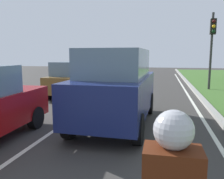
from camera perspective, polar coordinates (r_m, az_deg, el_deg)
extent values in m
plane|color=#383533|center=(11.57, 1.02, -2.05)|extent=(60.00, 60.00, 0.00)
cube|color=silver|center=(11.73, -2.33, -1.90)|extent=(0.12, 32.00, 0.01)
cube|color=silver|center=(11.43, 19.02, -2.64)|extent=(0.12, 32.00, 0.01)
cube|color=#9E9B93|center=(11.49, 21.52, -2.42)|extent=(0.24, 48.00, 0.12)
cube|color=navy|center=(7.05, 1.17, -1.17)|extent=(2.03, 4.55, 1.10)
cube|color=slate|center=(6.81, 0.91, 6.53)|extent=(1.77, 2.75, 0.80)
cylinder|color=black|center=(8.82, -2.16, -2.86)|extent=(0.24, 0.77, 0.76)
cylinder|color=black|center=(8.51, 9.23, -3.38)|extent=(0.24, 0.77, 0.76)
cylinder|color=black|center=(6.03, -10.39, -8.34)|extent=(0.24, 0.77, 0.76)
cylinder|color=black|center=(5.56, 6.50, -9.70)|extent=(0.24, 0.77, 0.76)
cylinder|color=black|center=(7.09, -18.32, -6.58)|extent=(0.24, 0.65, 0.64)
cube|color=brown|center=(12.26, -9.60, 1.73)|extent=(1.66, 3.71, 0.80)
cube|color=slate|center=(11.96, -10.14, 5.11)|extent=(1.49, 1.91, 0.68)
cylinder|color=black|center=(13.75, -10.48, 0.74)|extent=(0.22, 0.60, 0.60)
cylinder|color=black|center=(13.23, -4.46, 0.56)|extent=(0.22, 0.60, 0.60)
cylinder|color=black|center=(11.50, -15.41, -0.91)|extent=(0.22, 0.60, 0.60)
cylinder|color=black|center=(10.88, -8.38, -1.22)|extent=(0.22, 0.60, 0.60)
sphere|color=#B2B2B7|center=(1.65, 14.95, -9.64)|extent=(0.28, 0.28, 0.28)
cylinder|color=#2D2D2D|center=(15.22, 23.21, 8.48)|extent=(0.14, 0.14, 4.59)
cube|color=black|center=(15.11, 23.69, 14.04)|extent=(0.32, 0.24, 0.90)
sphere|color=#3F0F0F|center=(15.02, 23.85, 15.15)|extent=(0.20, 0.20, 0.20)
sphere|color=#F2AD19|center=(14.99, 23.78, 14.09)|extent=(0.20, 0.20, 0.20)
sphere|color=black|center=(14.96, 23.72, 13.03)|extent=(0.20, 0.20, 0.20)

